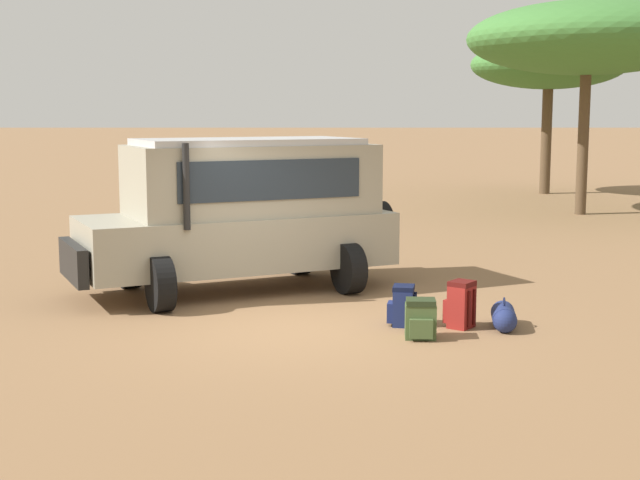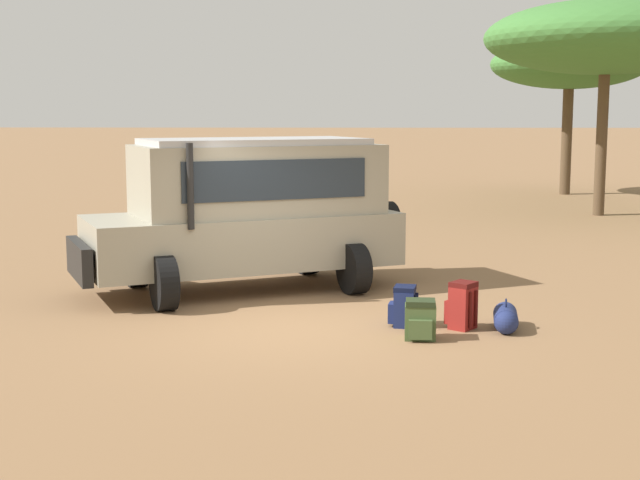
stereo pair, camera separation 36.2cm
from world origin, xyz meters
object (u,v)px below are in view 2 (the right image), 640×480
(duffel_bag_low_black_case, at_px, (506,318))
(acacia_tree_centre_back, at_px, (570,65))
(safari_vehicle, at_px, (249,210))
(backpack_cluster_center, at_px, (462,306))
(backpack_near_rear_wheel, at_px, (420,320))
(acacia_tree_left_mid, at_px, (606,38))
(backpack_beside_front_wheel, at_px, (404,307))

(duffel_bag_low_black_case, xyz_separation_m, acacia_tree_centre_back, (5.52, 19.91, 4.32))
(safari_vehicle, relative_size, backpack_cluster_center, 8.47)
(acacia_tree_centre_back, bearing_deg, backpack_near_rear_wheel, -108.10)
(safari_vehicle, bearing_deg, backpack_cluster_center, -39.22)
(backpack_cluster_center, xyz_separation_m, acacia_tree_centre_back, (6.09, 19.88, 4.17))
(backpack_near_rear_wheel, xyz_separation_m, acacia_tree_left_mid, (6.08, 13.98, 4.61))
(safari_vehicle, relative_size, backpack_near_rear_wheel, 10.59)
(backpack_beside_front_wheel, bearing_deg, acacia_tree_left_mid, 64.80)
(backpack_beside_front_wheel, distance_m, acacia_tree_centre_back, 21.34)
(backpack_beside_front_wheel, relative_size, backpack_near_rear_wheel, 1.08)
(backpack_beside_front_wheel, bearing_deg, duffel_bag_low_black_case, -6.38)
(backpack_cluster_center, height_order, backpack_near_rear_wheel, backpack_cluster_center)
(backpack_cluster_center, relative_size, duffel_bag_low_black_case, 0.75)
(acacia_tree_left_mid, bearing_deg, acacia_tree_centre_back, 84.66)
(duffel_bag_low_black_case, height_order, acacia_tree_left_mid, acacia_tree_left_mid)
(backpack_near_rear_wheel, distance_m, acacia_tree_centre_back, 21.94)
(backpack_near_rear_wheel, relative_size, acacia_tree_left_mid, 0.08)
(backpack_near_rear_wheel, bearing_deg, duffel_bag_low_black_case, 25.15)
(backpack_cluster_center, xyz_separation_m, backpack_near_rear_wheel, (-0.60, -0.58, -0.06))
(acacia_tree_left_mid, height_order, acacia_tree_centre_back, acacia_tree_left_mid)
(safari_vehicle, height_order, backpack_near_rear_wheel, safari_vehicle)
(backpack_near_rear_wheel, bearing_deg, acacia_tree_centre_back, 71.90)
(acacia_tree_left_mid, bearing_deg, backpack_cluster_center, -112.27)
(safari_vehicle, bearing_deg, acacia_tree_centre_back, 62.05)
(acacia_tree_left_mid, bearing_deg, safari_vehicle, -128.36)
(backpack_near_rear_wheel, bearing_deg, acacia_tree_left_mid, 66.48)
(duffel_bag_low_black_case, bearing_deg, acacia_tree_left_mid, 69.90)
(safari_vehicle, bearing_deg, duffel_bag_low_black_case, -34.92)
(duffel_bag_low_black_case, distance_m, acacia_tree_centre_back, 21.11)
(backpack_cluster_center, relative_size, acacia_tree_centre_back, 0.12)
(backpack_cluster_center, bearing_deg, safari_vehicle, 140.78)
(safari_vehicle, xyz_separation_m, backpack_beside_front_wheel, (2.35, -2.42, -1.03))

